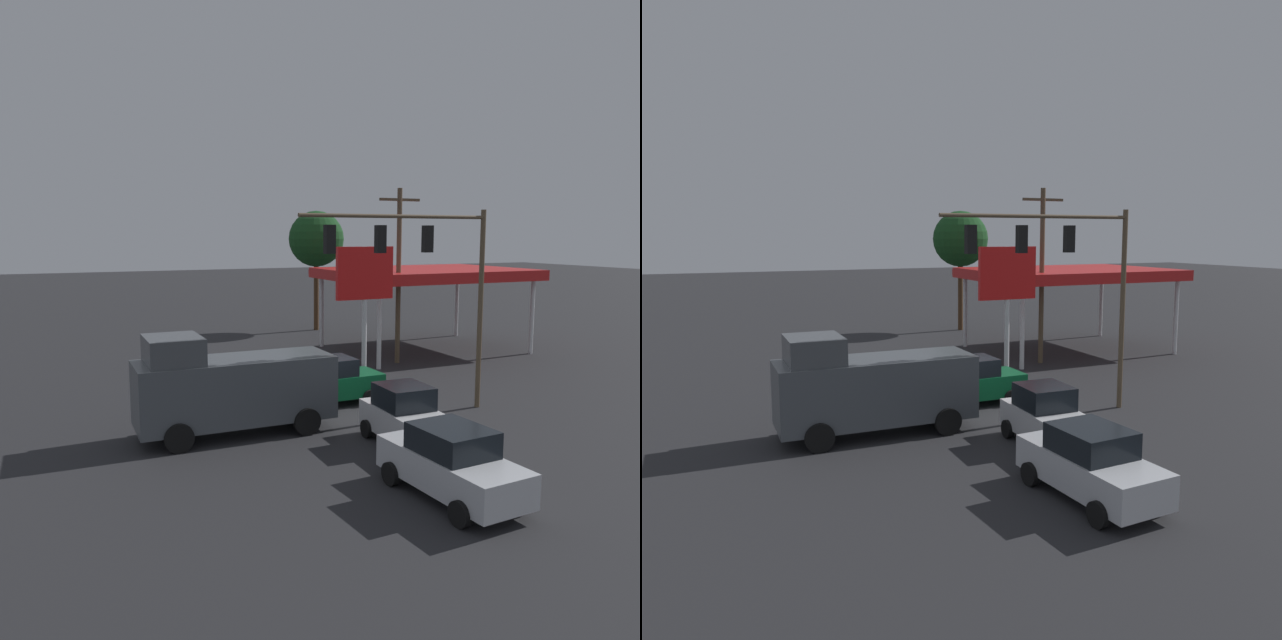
% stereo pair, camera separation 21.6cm
% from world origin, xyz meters
% --- Properties ---
extents(ground_plane, '(200.00, 200.00, 0.00)m').
position_xyz_m(ground_plane, '(0.00, 0.00, 0.00)').
color(ground_plane, '#262628').
extents(traffic_signal_assembly, '(7.86, 0.43, 7.87)m').
position_xyz_m(traffic_signal_assembly, '(-2.43, 1.85, 5.87)').
color(traffic_signal_assembly, brown).
rests_on(traffic_signal_assembly, ground).
extents(utility_pole, '(2.40, 0.26, 9.32)m').
position_xyz_m(utility_pole, '(-6.86, -7.01, 4.94)').
color(utility_pole, brown).
rests_on(utility_pole, ground).
extents(gas_station_canopy, '(11.35, 8.41, 4.90)m').
position_xyz_m(gas_station_canopy, '(-10.23, -9.63, 4.56)').
color(gas_station_canopy, red).
rests_on(gas_station_canopy, ground).
extents(price_sign, '(2.91, 0.27, 6.35)m').
position_xyz_m(price_sign, '(-3.25, -4.12, 4.79)').
color(price_sign, silver).
rests_on(price_sign, ground).
extents(hatchback_crossing, '(2.04, 3.85, 1.97)m').
position_xyz_m(hatchback_crossing, '(-0.16, 4.60, 0.95)').
color(hatchback_crossing, silver).
rests_on(hatchback_crossing, ground).
extents(sedan_far, '(4.42, 2.10, 1.93)m').
position_xyz_m(sedan_far, '(0.09, -0.97, 0.95)').
color(sedan_far, '#0C592D').
rests_on(sedan_far, ground).
extents(sedan_waiting, '(2.31, 4.52, 1.93)m').
position_xyz_m(sedan_waiting, '(1.01, 8.67, 0.95)').
color(sedan_waiting, silver).
rests_on(sedan_waiting, ground).
extents(delivery_truck, '(6.82, 2.61, 3.58)m').
position_xyz_m(delivery_truck, '(4.82, 1.15, 1.69)').
color(delivery_truck, '#474C51').
rests_on(delivery_truck, ground).
extents(street_tree, '(3.98, 3.98, 8.59)m').
position_xyz_m(street_tree, '(-7.62, -19.56, 6.56)').
color(street_tree, '#4C331E').
rests_on(street_tree, ground).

